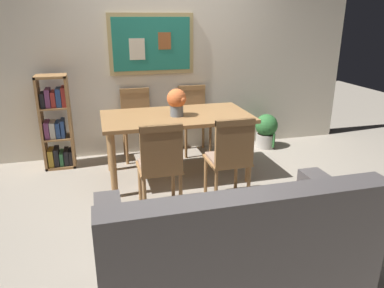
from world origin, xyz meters
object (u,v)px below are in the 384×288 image
Objects in this scene: dining_table at (177,123)px; potted_ivy at (266,130)px; dining_chair_far_left at (137,118)px; leather_couch at (234,248)px; bookshelf at (57,125)px; flower_vase at (177,101)px; dining_chair_near_left at (160,161)px; dining_chair_near_right at (230,154)px; dining_chair_far_right at (193,114)px.

dining_table reaches higher than potted_ivy.
dining_chair_far_left is 1.85m from potted_ivy.
dining_table is 3.40× the size of potted_ivy.
leather_couch reaches higher than potted_ivy.
bookshelf is 1.57m from flower_vase.
flower_vase is at bearing -95.50° from dining_table.
dining_table is 0.27m from flower_vase.
dining_chair_far_left is 0.99m from bookshelf.
dining_table is 1.83× the size of dining_chair_near_left.
flower_vase is at bearing 115.36° from dining_chair_near_right.
dining_chair_near_right is 2.97× the size of flower_vase.
flower_vase reaches higher than dining_chair_far_right.
leather_couch is at bearing -63.33° from bookshelf.
dining_chair_near_right and dining_chair_near_left have the same top height.
dining_chair_near_right is at bearing -92.11° from dining_chair_far_right.
dining_chair_far_left is at bearing 6.01° from bookshelf.
dining_chair_near_left is 1.79m from bookshelf.
leather_couch is at bearing -83.18° from dining_chair_far_left.
dining_chair_far_right and dining_chair_near_left have the same top height.
bookshelf is at bearing 124.52° from dining_chair_near_left.
dining_chair_near_left is at bearing 104.60° from leather_couch.
leather_couch is at bearing -109.15° from dining_chair_near_right.
flower_vase reaches higher than potted_ivy.
bookshelf is (-1.35, 0.67, -0.12)m from dining_table.
dining_chair_far_left reaches higher than potted_ivy.
dining_chair_near_right is at bearing 0.61° from dining_chair_near_left.
flower_vase is (-0.00, -0.05, 0.26)m from dining_table.
dining_chair_far_right is 1.86× the size of potted_ivy.
leather_couch is 2.93m from bookshelf.
bookshelf is (-1.77, -0.12, 0.00)m from dining_chair_far_right.
dining_chair_far_left reaches higher than leather_couch.
dining_chair_near_right is at bearing 70.85° from leather_couch.
dining_chair_near_left is at bearing -179.39° from dining_chair_near_right.
dining_chair_near_right reaches higher than potted_ivy.
dining_table is at bearing -26.26° from bookshelf.
leather_couch is 3.68× the size of potted_ivy.
dining_chair_near_left is at bearing -140.73° from potted_ivy.
leather_couch is 1.56× the size of bookshelf.
leather_couch is 1.99m from flower_vase.
flower_vase is (-0.36, 0.76, 0.38)m from dining_chair_near_right.
dining_table is at bearing -117.69° from dining_chair_far_right.
dining_chair_near_left reaches higher than dining_table.
potted_ivy is at bearing 52.90° from dining_chair_near_right.
dining_chair_far_left is 1.86× the size of potted_ivy.
flower_vase is at bearing -27.89° from bookshelf.
dining_chair_near_left is (-0.34, -0.81, -0.12)m from dining_table.
leather_couch is at bearing -99.46° from dining_chair_far_right.
dining_chair_far_left reaches higher than dining_table.
dining_chair_near_left is 1.19m from leather_couch.
dining_chair_far_left is 1.00× the size of dining_chair_near_left.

